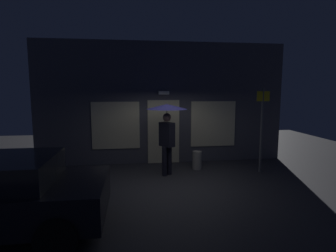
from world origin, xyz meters
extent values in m
plane|color=#2D2D33|center=(0.00, 0.00, 0.00)|extent=(18.00, 18.00, 0.00)
cube|color=#4C4C56|center=(0.00, 2.35, 2.09)|extent=(8.61, 0.30, 4.17)
cube|color=beige|center=(0.00, 2.18, 1.10)|extent=(1.10, 0.04, 2.20)
cube|color=beige|center=(-1.63, 2.18, 1.35)|extent=(1.60, 0.04, 1.60)
cube|color=beige|center=(1.78, 2.18, 1.35)|extent=(1.60, 0.04, 1.60)
cube|color=white|center=(0.00, 2.10, 2.45)|extent=(0.36, 0.16, 0.12)
cylinder|color=black|center=(0.01, 0.83, 0.44)|extent=(0.15, 0.15, 0.88)
cylinder|color=black|center=(-0.15, 0.71, 0.44)|extent=(0.15, 0.15, 0.88)
cube|color=black|center=(-0.07, 0.77, 1.24)|extent=(0.46, 0.51, 0.71)
cube|color=silver|center=(-0.17, 0.84, 1.24)|extent=(0.10, 0.13, 0.57)
cube|color=#721966|center=(-0.17, 0.85, 1.22)|extent=(0.05, 0.05, 0.46)
sphere|color=tan|center=(-0.07, 0.77, 1.75)|extent=(0.24, 0.24, 0.24)
cylinder|color=slate|center=(-0.07, 0.77, 1.70)|extent=(0.02, 0.02, 0.86)
cone|color=#14144C|center=(-0.07, 0.77, 2.06)|extent=(1.20, 1.20, 0.15)
cylinder|color=black|center=(-2.23, -1.21, 0.32)|extent=(0.64, 0.22, 0.64)
cylinder|color=black|center=(-2.24, -3.05, 0.32)|extent=(0.64, 0.22, 0.64)
cylinder|color=#595B60|center=(2.84, 0.68, 1.30)|extent=(0.07, 0.07, 2.60)
cube|color=gold|center=(2.84, 0.66, 2.35)|extent=(0.40, 0.02, 0.30)
cylinder|color=#9E998E|center=(0.98, 1.25, 0.29)|extent=(0.30, 0.30, 0.59)
camera|label=1|loc=(-1.09, -7.04, 2.53)|focal=28.89mm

